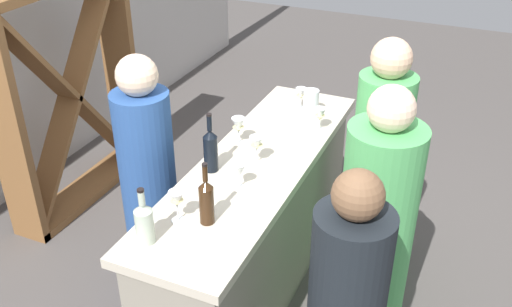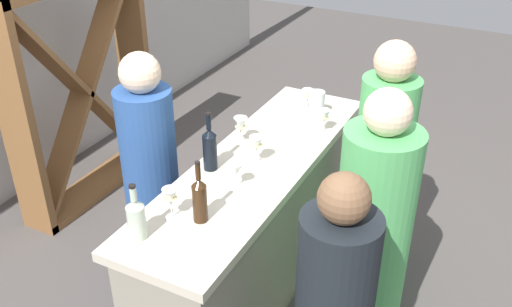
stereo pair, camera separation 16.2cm
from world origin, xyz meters
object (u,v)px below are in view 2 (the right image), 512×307
Objects in this scene: wine_bottle_leftmost_clear_pale at (136,218)px; wine_glass_near_right at (256,144)px; wine_rack at (82,92)px; wine_glass_near_center at (236,171)px; wine_glass_far_center at (170,198)px; person_center_guest at (380,178)px; wine_glass_near_left at (324,117)px; wine_glass_far_right at (241,126)px; water_pitcher at (317,104)px; person_left_guest at (372,240)px; wine_bottle_second_left_amber_brown at (200,199)px; person_server_behind at (151,180)px; wine_bottle_center_near_black at (210,148)px; wine_glass_far_left at (307,95)px.

wine_bottle_leftmost_clear_pale reaches higher than wine_glass_near_right.
wine_glass_near_center is at bearing -113.07° from wine_rack.
person_center_guest is (1.09, -0.70, -0.31)m from wine_glass_far_center.
wine_bottle_leftmost_clear_pale reaches higher than wine_glass_far_center.
person_center_guest is (-0.04, -0.38, -0.29)m from wine_glass_near_left.
wine_glass_far_right is at bearing 131.98° from wine_glass_near_left.
water_pitcher is at bearing -9.35° from wine_bottle_leftmost_clear_pale.
wine_glass_far_center is 0.79m from wine_glass_far_right.
wine_glass_near_left is 0.10× the size of person_left_guest.
wine_rack is at bearing -5.02° from person_center_guest.
person_left_guest reaches higher than wine_glass_near_left.
wine_glass_near_left is 0.89× the size of water_pitcher.
wine_bottle_second_left_amber_brown reaches higher than wine_glass_far_center.
person_left_guest is 1.34m from person_server_behind.
wine_bottle_leftmost_clear_pale is 1.72× the size of wine_glass_near_right.
person_server_behind is (0.04, 0.45, -0.36)m from wine_bottle_center_near_black.
water_pitcher is (0.52, -0.26, -0.03)m from wine_glass_far_right.
wine_glass_near_right is at bearing 4.09° from wine_glass_near_center.
wine_glass_far_center reaches higher than wine_glass_near_center.
wine_bottle_leftmost_clear_pale reaches higher than wine_glass_far_left.
water_pitcher is (1.50, -0.25, -0.02)m from wine_bottle_leftmost_clear_pale.
wine_glass_far_left is at bearing -34.73° from person_left_guest.
water_pitcher is at bearing 33.09° from wine_glass_near_left.
person_center_guest is (0.54, 0.12, 0.03)m from person_left_guest.
wine_bottle_center_near_black is (0.65, 0.02, 0.02)m from wine_bottle_leftmost_clear_pale.
wine_rack is at bearing 100.21° from wine_glass_far_left.
wine_glass_far_right is 0.58m from water_pitcher.
wine_glass_near_left is 1.09m from person_server_behind.
wine_bottle_second_left_amber_brown reaches higher than wine_bottle_leftmost_clear_pale.
wine_bottle_second_left_amber_brown is 1.96× the size of wine_glass_far_center.
wine_rack is 10.26× the size of wine_glass_far_center.
wine_glass_near_left is 0.54m from wine_glass_near_right.
wine_glass_far_center is (-0.46, -0.07, -0.01)m from wine_bottle_center_near_black.
wine_glass_near_left is at bearing -15.57° from wine_bottle_leftmost_clear_pale.
water_pitcher is (-0.06, -0.09, -0.02)m from wine_glass_far_left.
person_center_guest reaches higher than wine_glass_far_center.
person_server_behind reaches higher than wine_glass_near_center.
wine_bottle_center_near_black is 2.28× the size of wine_glass_near_left.
person_left_guest is (0.50, -0.69, -0.34)m from wine_bottle_second_left_amber_brown.
wine_glass_far_left is 0.09× the size of person_left_guest.
wine_glass_far_right is (0.98, 0.01, 0.00)m from wine_bottle_leftmost_clear_pale.
water_pitcher is 0.11× the size of person_left_guest.
wine_bottle_leftmost_clear_pale is 1.69× the size of water_pitcher.
person_server_behind is at bearing 45.57° from wine_glass_far_center.
wine_bottle_leftmost_clear_pale is at bearing 170.65° from water_pitcher.
person_server_behind reaches higher than wine_glass_near_right.
wine_rack is at bearing 136.19° from person_server_behind.
wine_glass_far_right reaches higher than wine_glass_near_left.
person_left_guest is (-0.24, -0.88, -0.33)m from wine_glass_far_right.
wine_bottle_center_near_black is at bearing -112.81° from wine_rack.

